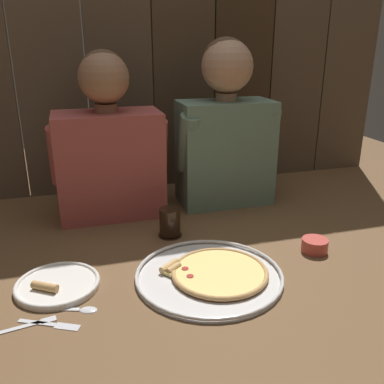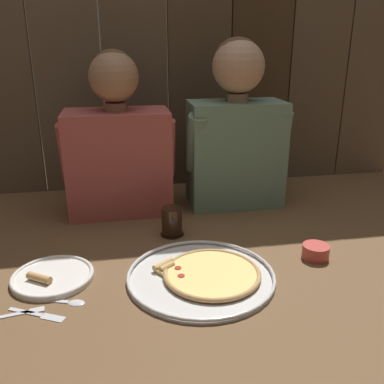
{
  "view_description": "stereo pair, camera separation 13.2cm",
  "coord_description": "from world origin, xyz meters",
  "views": [
    {
      "loc": [
        -0.35,
        -1.1,
        0.64
      ],
      "look_at": [
        -0.01,
        0.1,
        0.18
      ],
      "focal_mm": 39.23,
      "sensor_mm": 36.0,
      "label": 1
    },
    {
      "loc": [
        -0.22,
        -1.13,
        0.64
      ],
      "look_at": [
        -0.01,
        0.1,
        0.18
      ],
      "focal_mm": 39.23,
      "sensor_mm": 36.0,
      "label": 2
    }
  ],
  "objects": [
    {
      "name": "table_knife",
      "position": [
        -0.45,
        -0.21,
        0.0
      ],
      "size": [
        0.15,
        0.08,
        0.01
      ],
      "color": "silver",
      "rests_on": "ground"
    },
    {
      "name": "ground_plane",
      "position": [
        0.0,
        0.0,
        0.0
      ],
      "size": [
        3.2,
        3.2,
        0.0
      ],
      "primitive_type": "plane",
      "color": "brown"
    },
    {
      "name": "table_spoon",
      "position": [
        -0.38,
        -0.17,
        0.0
      ],
      "size": [
        0.14,
        0.06,
        0.01
      ],
      "color": "silver",
      "rests_on": "ground"
    },
    {
      "name": "dipping_bowl",
      "position": [
        0.35,
        -0.06,
        0.02
      ],
      "size": [
        0.08,
        0.08,
        0.04
      ],
      "color": "#CC4C42",
      "rests_on": "ground"
    },
    {
      "name": "dinner_plate",
      "position": [
        -0.43,
        -0.05,
        0.01
      ],
      "size": [
        0.23,
        0.23,
        0.03
      ],
      "color": "white",
      "rests_on": "ground"
    },
    {
      "name": "pizza_tray",
      "position": [
        -0.01,
        -0.12,
        0.01
      ],
      "size": [
        0.42,
        0.42,
        0.03
      ],
      "color": "silver",
      "rests_on": "ground"
    },
    {
      "name": "table_fork",
      "position": [
        -0.49,
        -0.2,
        0.0
      ],
      "size": [
        0.13,
        0.04,
        0.01
      ],
      "color": "silver",
      "rests_on": "ground"
    },
    {
      "name": "diner_left",
      "position": [
        -0.23,
        0.43,
        0.27
      ],
      "size": [
        0.42,
        0.22,
        0.6
      ],
      "color": "#AD4C47",
      "rests_on": "ground"
    },
    {
      "name": "diner_right",
      "position": [
        0.23,
        0.43,
        0.31
      ],
      "size": [
        0.4,
        0.22,
        0.64
      ],
      "color": "slate",
      "rests_on": "ground"
    },
    {
      "name": "wooden_backdrop_wall",
      "position": [
        0.0,
        0.72,
        0.65
      ],
      "size": [
        2.19,
        0.03,
        1.31
      ],
      "color": "brown",
      "rests_on": "ground"
    },
    {
      "name": "drinking_glass",
      "position": [
        -0.06,
        0.18,
        0.05
      ],
      "size": [
        0.08,
        0.08,
        0.1
      ],
      "color": "black",
      "rests_on": "ground"
    }
  ]
}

